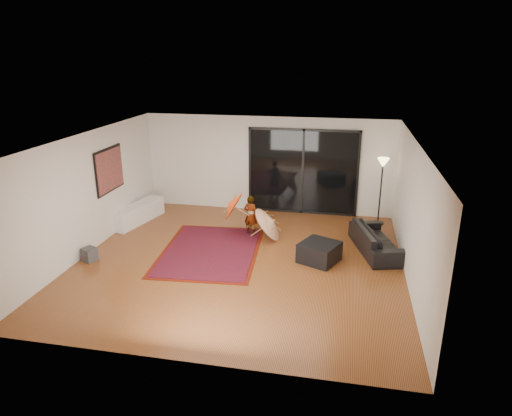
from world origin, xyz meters
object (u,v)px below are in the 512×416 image
(media_console, at_px, (138,213))
(sofa, at_px, (376,240))
(ottoman, at_px, (319,252))
(child, at_px, (251,215))

(media_console, bearing_deg, sofa, 6.37)
(ottoman, bearing_deg, media_console, 163.03)
(ottoman, relative_size, child, 0.74)
(sofa, bearing_deg, media_console, 67.62)
(sofa, xyz_separation_m, ottoman, (-1.24, -0.78, -0.07))
(media_console, bearing_deg, child, 7.72)
(media_console, relative_size, ottoman, 2.34)
(ottoman, bearing_deg, child, 145.80)
(sofa, relative_size, child, 1.90)
(sofa, bearing_deg, ottoman, 106.60)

